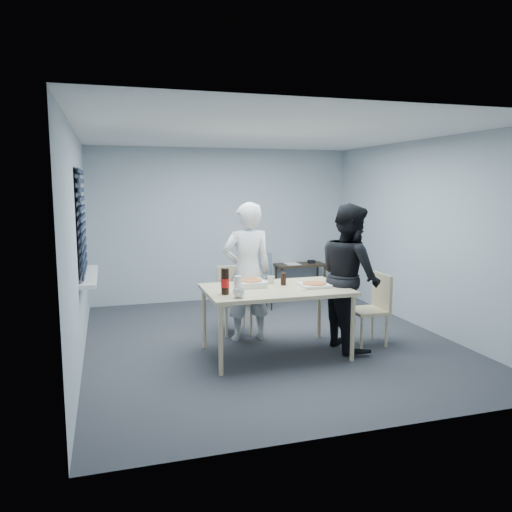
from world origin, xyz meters
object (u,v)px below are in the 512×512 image
object	(u,v)px
soda_bottle	(225,282)
dining_table	(276,293)
chair_right	(374,304)
person_white	(247,272)
stool	(261,286)
mug_a	(239,293)
chair_far	(234,294)
person_black	(350,276)
mug_b	(271,280)
backpack	(261,267)
side_table	(300,268)

from	to	relation	value
soda_bottle	dining_table	bearing A→B (deg)	14.48
chair_right	person_white	world-z (taller)	person_white
stool	mug_a	bearing A→B (deg)	-112.38
chair_far	person_black	xyz separation A→B (m)	(1.18, -1.06, 0.37)
person_white	mug_b	bearing A→B (deg)	115.00
person_black	backpack	distance (m)	2.17
chair_right	soda_bottle	distance (m)	2.00
stool	soda_bottle	bearing A→B (deg)	-116.19
soda_bottle	backpack	bearing A→B (deg)	63.67
dining_table	person_black	size ratio (longest dim) A/B	0.93
chair_far	mug_a	world-z (taller)	mug_a
person_white	chair_far	bearing A→B (deg)	-80.11
chair_far	mug_b	distance (m)	0.91
dining_table	mug_b	distance (m)	0.27
chair_far	chair_right	distance (m)	1.86
chair_right	side_table	world-z (taller)	chair_right
backpack	soda_bottle	distance (m)	2.55
backpack	mug_a	distance (m)	2.68
person_white	side_table	xyz separation A→B (m)	(1.59, 2.15, -0.37)
person_black	mug_b	world-z (taller)	person_black
chair_right	backpack	size ratio (longest dim) A/B	2.05
chair_far	chair_right	xyz separation A→B (m)	(1.54, -1.04, 0.00)
dining_table	chair_right	distance (m)	1.33
mug_a	mug_b	distance (m)	0.83
chair_right	side_table	bearing A→B (deg)	87.49
person_white	backpack	bearing A→B (deg)	-113.82
chair_far	person_white	size ratio (longest dim) A/B	0.50
dining_table	chair_far	xyz separation A→B (m)	(-0.23, 1.06, -0.23)
side_table	mug_a	xyz separation A→B (m)	(-1.97, -3.16, 0.34)
stool	mug_a	distance (m)	2.73
chair_far	stool	distance (m)	1.29
soda_bottle	person_white	bearing A→B (deg)	59.41
stool	backpack	size ratio (longest dim) A/B	1.11
person_white	mug_a	bearing A→B (deg)	69.49
side_table	backpack	xyz separation A→B (m)	(-0.94, -0.69, 0.18)
dining_table	stool	world-z (taller)	dining_table
side_table	stool	world-z (taller)	side_table
dining_table	backpack	bearing A→B (deg)	77.06
chair_right	person_white	bearing A→B (deg)	156.90
chair_right	stool	distance (m)	2.26
mug_a	mug_b	bearing A→B (deg)	47.59
stool	mug_a	world-z (taller)	mug_a
side_table	mug_b	distance (m)	2.93
chair_right	person_white	size ratio (longest dim) A/B	0.50
person_black	stool	size ratio (longest dim) A/B	3.66
mug_a	stool	bearing A→B (deg)	67.62
chair_right	soda_bottle	size ratio (longest dim) A/B	3.08
chair_far	mug_b	world-z (taller)	mug_b
person_white	mug_a	distance (m)	1.08
mug_a	dining_table	bearing A→B (deg)	33.97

